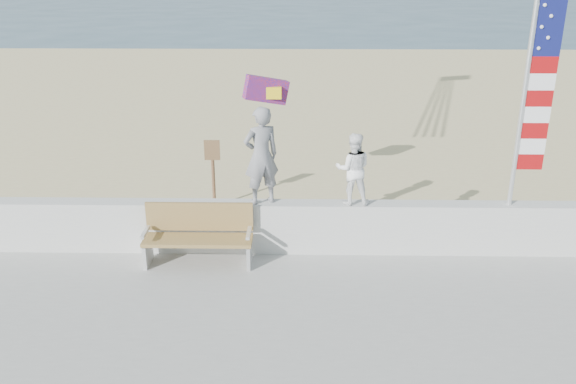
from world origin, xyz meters
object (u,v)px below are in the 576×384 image
adult (261,156)px  child (353,169)px  flag (532,92)px  bench (199,234)px

adult → child: size_ratio=1.36×
adult → flag: 4.46m
adult → bench: 1.67m
child → bench: 2.80m
adult → flag: flag is taller
child → bench: bearing=10.9°
bench → child: bearing=10.0°
child → flag: flag is taller
child → flag: (2.79, -0.00, 1.30)m
child → bench: (-2.57, -0.45, -1.01)m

